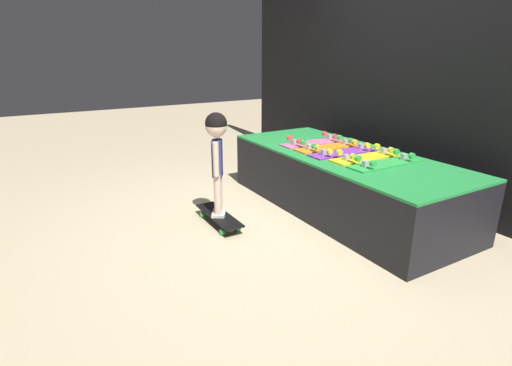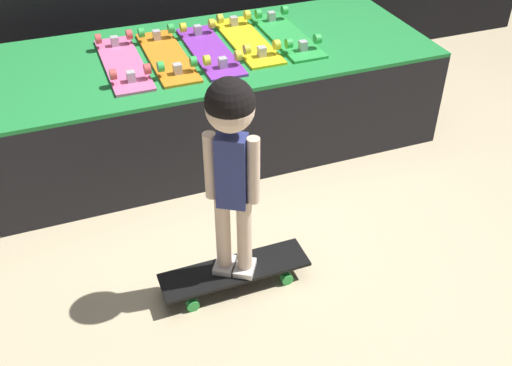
{
  "view_description": "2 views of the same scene",
  "coord_description": "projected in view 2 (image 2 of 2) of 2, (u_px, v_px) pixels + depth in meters",
  "views": [
    {
      "loc": [
        2.66,
        -1.82,
        1.46
      ],
      "look_at": [
        -0.16,
        -0.18,
        0.36
      ],
      "focal_mm": 28.0,
      "sensor_mm": 36.0,
      "label": 1
    },
    {
      "loc": [
        -0.82,
        -2.21,
        1.89
      ],
      "look_at": [
        -0.05,
        -0.17,
        0.27
      ],
      "focal_mm": 42.0,
      "sensor_mm": 36.0,
      "label": 2
    }
  ],
  "objects": [
    {
      "name": "ground_plane",
      "position": [
        253.0,
        204.0,
        3.02
      ],
      "size": [
        16.0,
        16.0,
        0.0
      ],
      "primitive_type": "plane",
      "color": "beige"
    },
    {
      "name": "display_rack",
      "position": [
        211.0,
        96.0,
        3.37
      ],
      "size": [
        2.39,
        0.98,
        0.55
      ],
      "color": "black",
      "rests_on": "ground_plane"
    },
    {
      "name": "skateboard_pink_on_rack",
      "position": [
        123.0,
        62.0,
        3.05
      ],
      "size": [
        0.19,
        0.68,
        0.09
      ],
      "color": "pink",
      "rests_on": "display_rack"
    },
    {
      "name": "skateboard_orange_on_rack",
      "position": [
        167.0,
        55.0,
        3.12
      ],
      "size": [
        0.19,
        0.68,
        0.09
      ],
      "color": "orange",
      "rests_on": "display_rack"
    },
    {
      "name": "skateboard_purple_on_rack",
      "position": [
        210.0,
        49.0,
        3.17
      ],
      "size": [
        0.19,
        0.68,
        0.09
      ],
      "color": "purple",
      "rests_on": "display_rack"
    },
    {
      "name": "skateboard_yellow_on_rack",
      "position": [
        247.0,
        39.0,
        3.28
      ],
      "size": [
        0.19,
        0.68,
        0.09
      ],
      "color": "yellow",
      "rests_on": "display_rack"
    },
    {
      "name": "skateboard_green_on_rack",
      "position": [
        286.0,
        34.0,
        3.34
      ],
      "size": [
        0.19,
        0.68,
        0.09
      ],
      "color": "green",
      "rests_on": "display_rack"
    },
    {
      "name": "skateboard_on_floor",
      "position": [
        235.0,
        272.0,
        2.54
      ],
      "size": [
        0.64,
        0.18,
        0.09
      ],
      "color": "black",
      "rests_on": "ground_plane"
    },
    {
      "name": "child",
      "position": [
        231.0,
        146.0,
        2.16
      ],
      "size": [
        0.2,
        0.18,
        0.89
      ],
      "rotation": [
        0.0,
        0.0,
        -0.56
      ],
      "color": "silver",
      "rests_on": "skateboard_on_floor"
    }
  ]
}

